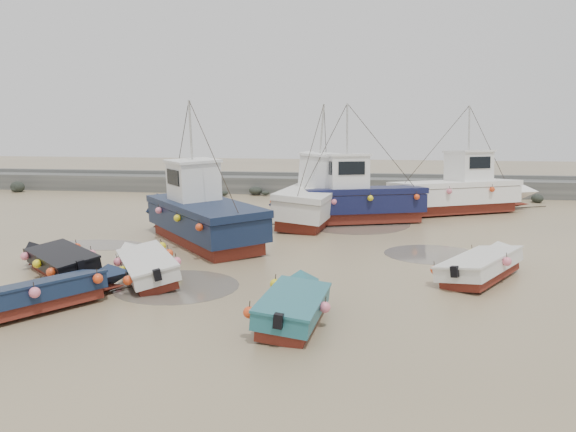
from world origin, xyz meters
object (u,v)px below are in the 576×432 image
object	(u,v)px
dinghy_1	(53,289)
dinghy_3	(486,262)
cabin_boat_2	(352,197)
person	(211,237)
cabin_boat_3	(464,190)
dinghy_4	(60,257)
dinghy_2	(294,301)
dinghy_0	(148,262)
cabin_boat_1	(314,196)
cabin_boat_0	(199,212)

from	to	relation	value
dinghy_1	dinghy_3	distance (m)	14.03
cabin_boat_2	person	distance (m)	8.03
dinghy_1	cabin_boat_3	size ratio (longest dim) A/B	0.52
dinghy_4	cabin_boat_3	xyz separation A→B (m)	(16.43, 15.93, 0.78)
dinghy_1	dinghy_2	xyz separation A→B (m)	(7.09, -0.12, 0.01)
cabin_boat_3	dinghy_3	bearing A→B (deg)	-32.44
dinghy_1	dinghy_2	size ratio (longest dim) A/B	0.95
dinghy_0	cabin_boat_2	size ratio (longest dim) A/B	0.61
dinghy_2	cabin_boat_1	xyz separation A→B (m)	(-1.00, 15.46, 0.77)
dinghy_4	cabin_boat_2	size ratio (longest dim) A/B	0.52
cabin_boat_3	cabin_boat_0	bearing A→B (deg)	-78.80
dinghy_3	cabin_boat_2	xyz separation A→B (m)	(-4.94, 9.95, 0.82)
person	dinghy_0	bearing A→B (deg)	86.28
dinghy_0	dinghy_4	size ratio (longest dim) A/B	1.17
dinghy_3	cabin_boat_0	size ratio (longest dim) A/B	0.64
dinghy_0	cabin_boat_2	bearing A→B (deg)	28.48
dinghy_0	cabin_boat_0	xyz separation A→B (m)	(0.03, 5.96, 0.78)
dinghy_0	person	world-z (taller)	dinghy_0
dinghy_2	cabin_boat_0	distance (m)	11.06
dinghy_1	cabin_boat_3	xyz separation A→B (m)	(14.59, 19.51, 0.78)
dinghy_2	dinghy_4	bearing A→B (deg)	162.76
dinghy_1	cabin_boat_1	size ratio (longest dim) A/B	0.50
cabin_boat_0	dinghy_0	bearing A→B (deg)	-129.76
dinghy_0	dinghy_2	distance (m)	6.63
dinghy_1	dinghy_4	distance (m)	4.02
dinghy_4	cabin_boat_1	world-z (taller)	cabin_boat_1
dinghy_4	cabin_boat_1	size ratio (longest dim) A/B	0.47
dinghy_1	cabin_boat_2	size ratio (longest dim) A/B	0.55
dinghy_1	cabin_boat_1	distance (m)	16.52
cabin_boat_2	person	xyz separation A→B (m)	(-6.38, -4.68, -1.36)
dinghy_1	dinghy_4	bearing A→B (deg)	151.82
dinghy_1	dinghy_2	world-z (taller)	same
dinghy_2	dinghy_4	size ratio (longest dim) A/B	1.12
dinghy_2	cabin_boat_2	size ratio (longest dim) A/B	0.58
dinghy_1	dinghy_4	world-z (taller)	same
dinghy_0	dinghy_1	xyz separation A→B (m)	(-1.50, -3.45, 0.01)
dinghy_4	cabin_boat_3	distance (m)	22.90
dinghy_2	cabin_boat_1	world-z (taller)	cabin_boat_1
dinghy_2	dinghy_4	xyz separation A→B (m)	(-8.93, 3.70, -0.01)
dinghy_2	dinghy_4	distance (m)	9.66
dinghy_2	dinghy_3	world-z (taller)	same
dinghy_0	dinghy_2	world-z (taller)	same
dinghy_1	dinghy_2	bearing A→B (deg)	33.65
cabin_boat_2	person	bearing A→B (deg)	107.29
dinghy_2	cabin_boat_3	xyz separation A→B (m)	(7.51, 19.63, 0.77)
cabin_boat_3	person	bearing A→B (deg)	-80.86
dinghy_4	cabin_boat_1	xyz separation A→B (m)	(7.93, 11.76, 0.78)
dinghy_4	dinghy_3	bearing A→B (deg)	-43.11
cabin_boat_1	cabin_boat_3	size ratio (longest dim) A/B	1.04
dinghy_3	person	distance (m)	12.50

